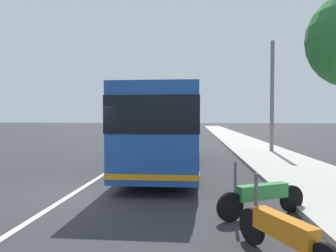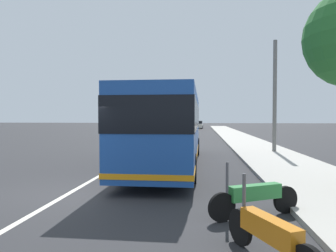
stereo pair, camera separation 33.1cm
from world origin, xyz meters
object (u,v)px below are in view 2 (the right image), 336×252
motorcycle_far_end (269,234)px  utility_pole (275,97)px  car_far_distant (135,132)px  motorcycle_nearest_curb (255,196)px  coach_bus (169,125)px  car_behind_bus (193,126)px  car_oncoming (198,125)px  car_side_street (159,126)px

motorcycle_far_end → utility_pole: 15.15m
car_far_distant → motorcycle_nearest_curb: bearing=15.7°
coach_bus → car_far_distant: coach_bus is taller
car_behind_bus → car_oncoming: 6.02m
motorcycle_far_end → coach_bus: bearing=-10.5°
car_behind_bus → car_side_street: bearing=135.7°
car_side_street → car_behind_bus: 7.47m
motorcycle_far_end → car_far_distant: car_far_distant is taller
motorcycle_nearest_curb → car_oncoming: 53.25m
motorcycle_far_end → utility_pole: (14.45, -3.42, 2.97)m
utility_pole → car_oncoming: bearing=7.1°
car_far_distant → car_behind_bus: 24.99m
coach_bus → car_far_distant: size_ratio=2.64×
motorcycle_nearest_curb → car_side_street: (42.01, 8.02, 0.25)m
motorcycle_nearest_curb → car_behind_bus: bearing=-113.7°
motorcycle_nearest_curb → car_behind_bus: 47.34m
coach_bus → utility_pole: utility_pole is taller
car_side_street → utility_pole: utility_pole is taller
car_oncoming → utility_pole: size_ratio=0.66×
motorcycle_far_end → utility_pole: size_ratio=0.29×
car_far_distant → car_oncoming: (30.43, -5.92, 0.02)m
car_far_distant → car_oncoming: size_ratio=1.00×
motorcycle_far_end → car_behind_bus: size_ratio=0.45×
motorcycle_far_end → car_behind_bus: car_behind_bus is taller
motorcycle_nearest_curb → car_far_distant: size_ratio=0.46×
utility_pole → car_behind_bus: bearing=9.7°
utility_pole → coach_bus: bearing=131.0°
coach_bus → car_oncoming: coach_bus is taller
coach_bus → motorcycle_nearest_curb: 7.73m
car_side_street → utility_pole: (-29.75, -11.27, 2.72)m
coach_bus → motorcycle_nearest_curb: size_ratio=5.75×
car_side_street → car_far_distant: car_side_street is taller
motorcycle_nearest_curb → car_far_distant: bearing=-98.2°
motorcycle_far_end → car_behind_bus: bearing=-22.4°
utility_pole → car_far_distant: bearing=46.3°
car_oncoming → utility_pole: utility_pole is taller
motorcycle_nearest_curb → motorcycle_far_end: bearing=58.5°
motorcycle_far_end → car_side_street: car_side_street is taller
car_oncoming → coach_bus: bearing=-178.1°
coach_bus → utility_pole: size_ratio=1.74×
coach_bus → car_side_street: coach_bus is taller
coach_bus → motorcycle_nearest_curb: coach_bus is taller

